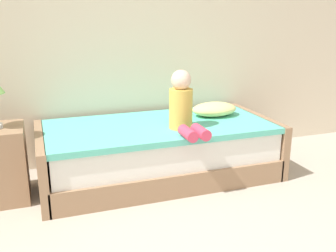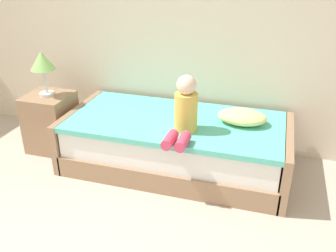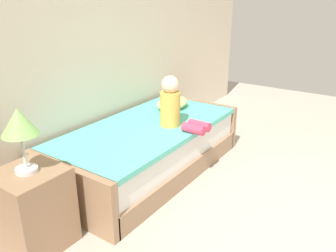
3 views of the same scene
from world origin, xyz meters
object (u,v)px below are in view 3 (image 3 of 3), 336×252
child_figure (174,106)px  pillow (172,103)px  nightstand (33,209)px  table_lamp (19,125)px  bed (148,149)px

child_figure → pillow: child_figure is taller
nightstand → table_lamp: 0.64m
bed → table_lamp: bearing=-179.2°
bed → nightstand: size_ratio=3.52×
pillow → table_lamp: bearing=-176.5°
bed → nightstand: (-1.35, -0.02, 0.05)m
table_lamp → child_figure: table_lamp is taller
bed → pillow: size_ratio=4.80×
bed → child_figure: (0.14, -0.23, 0.46)m
bed → child_figure: size_ratio=4.14×
pillow → bed: bearing=-170.5°
nightstand → pillow: size_ratio=1.36×
bed → child_figure: bearing=-58.5°
table_lamp → child_figure: size_ratio=0.88×
nightstand → table_lamp: size_ratio=1.33×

